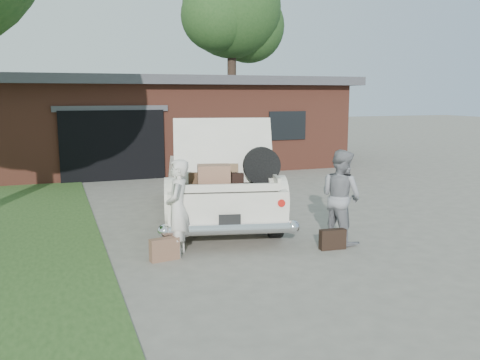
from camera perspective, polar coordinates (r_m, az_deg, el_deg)
name	(u,v)px	position (r m, az deg, el deg)	size (l,w,h in m)	color
ground	(252,245)	(9.23, 1.30, -7.34)	(90.00, 90.00, 0.00)	gray
house	(167,120)	(20.15, -8.19, 6.63)	(12.80, 7.80, 3.30)	brown
tree_right	(233,14)	(26.24, -0.79, 18.10)	(5.58, 4.85, 9.28)	#38281E
sedan	(217,180)	(11.22, -2.63, 0.04)	(3.38, 5.96, 2.25)	beige
woman_left	(178,208)	(8.51, -7.00, -3.17)	(0.60, 0.39, 1.64)	silver
woman_right	(341,196)	(9.40, 11.24, -1.82)	(0.83, 0.65, 1.71)	gray
suitcase_left	(164,249)	(8.47, -8.48, -7.70)	(0.48, 0.15, 0.37)	brown
suitcase_right	(333,239)	(9.10, 10.35, -6.57)	(0.46, 0.15, 0.36)	black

